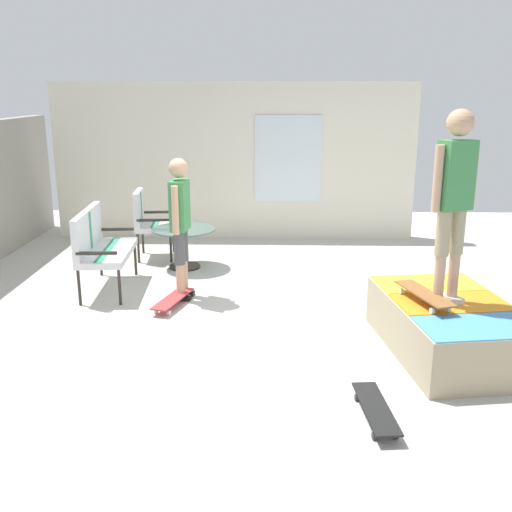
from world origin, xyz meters
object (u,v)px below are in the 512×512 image
Objects in this scene: skate_ramp at (452,327)px; skateboard_by_bench at (173,299)px; patio_chair_near_house at (148,218)px; skateboard_spare at (376,409)px; skateboard_on_ramp at (424,294)px; patio_bench at (98,242)px; person_watching at (180,218)px; patio_table at (184,240)px; person_skater at (454,192)px.

skate_ramp reaches higher than skateboard_by_bench.
patio_chair_near_house is 5.24m from skateboard_spare.
skateboard_on_ramp is at bearing -114.75° from skateboard_by_bench.
patio_bench is at bearing 65.77° from skate_ramp.
skateboard_spare is at bearing -140.87° from skateboard_by_bench.
person_watching reaches higher than patio_bench.
person_watching is at bearing -172.96° from patio_table.
patio_table is at bearing 3.15° from skateboard_by_bench.
patio_chair_near_house is 1.25× the size of skateboard_spare.
person_skater reaches higher than skateboard_spare.
patio_chair_near_house is (1.48, -0.32, -0.00)m from patio_bench.
patio_bench is 4.02m from skateboard_on_ramp.
skateboard_on_ramp is at bearing -134.80° from patio_chair_near_house.
person_watching is (-1.27, -0.16, 0.58)m from patio_table.
patio_chair_near_house is at bearing 47.98° from skate_ramp.
patio_table is (-0.50, -0.61, -0.21)m from patio_chair_near_house.
patio_table is 1.09× the size of skateboard_by_bench.
patio_chair_near_house is at bearing 30.67° from skateboard_spare.
patio_bench is at bearing 167.88° from patio_chair_near_house.
skateboard_by_bench is (1.17, 2.90, -0.17)m from skate_ramp.
person_skater is at bearing -114.93° from patio_bench.
person_watching is at bearing 34.88° from skateboard_spare.
patio_table is at bearing 46.37° from person_skater.
skateboard_spare is (-3.01, -2.98, -0.53)m from patio_bench.
skateboard_by_bench is 1.00× the size of skateboard_on_ramp.
patio_chair_near_house is 1.96m from person_watching.
patio_table is at bearing 7.04° from person_watching.
patio_table is 4.14m from person_skater.
person_watching is 2.06× the size of skateboard_by_bench.
person_watching is at bearing 62.54° from skate_ramp.
patio_table is (0.98, -0.93, -0.21)m from patio_bench.
patio_chair_near_house is at bearing 50.51° from patio_table.
skateboard_on_ramp is (-1.79, -3.60, -0.02)m from patio_bench.
person_skater is (-1.48, -2.72, 0.57)m from person_watching.
person_skater is at bearing -84.43° from skateboard_on_ramp.
patio_chair_near_house is 1.13× the size of patio_table.
skateboard_on_ramp is at bearing -120.71° from person_watching.
skateboard_spare is (-3.98, -2.05, -0.32)m from patio_table.
person_skater is 2.10m from skateboard_spare.
skateboard_on_ramp is (-0.02, 0.20, -0.97)m from person_skater.
skateboard_by_bench is at bearing -176.85° from patio_table.
person_skater reaches higher than patio_bench.
skateboard_by_bench is at bearing -161.44° from patio_chair_near_house.
patio_bench is at bearing 65.07° from person_skater.
patio_chair_near_house reaches higher than skateboard_on_ramp.
person_watching reaches higher than skateboard_spare.
patio_bench reaches higher than skateboard_on_ramp.
patio_bench is 1.56× the size of skateboard_by_bench.
patio_bench is 1.36m from patio_table.
skateboard_on_ramp is (-1.20, -2.59, 0.51)m from skateboard_by_bench.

